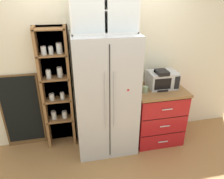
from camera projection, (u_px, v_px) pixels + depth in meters
ground_plane at (106, 145)px, 3.45m from camera, size 10.62×10.62×0.00m
wall_back_cream at (101, 64)px, 3.27m from camera, size 4.92×0.10×2.55m
refrigerator at (105, 96)px, 3.09m from camera, size 0.89×0.68×1.81m
pantry_shelf_column at (56, 87)px, 3.16m from camera, size 0.48×0.27×1.90m
counter_cabinet at (157, 114)px, 3.45m from camera, size 0.79×0.65×0.93m
microwave at (162, 80)px, 3.26m from camera, size 0.44×0.33×0.26m
coffee_maker at (160, 79)px, 3.20m from camera, size 0.17×0.20×0.31m
mug_sage at (145, 89)px, 3.13m from camera, size 0.11×0.08×0.10m
mug_cream at (160, 86)px, 3.26m from camera, size 0.11×0.08×0.08m
bottle_amber at (160, 82)px, 3.21m from camera, size 0.07×0.07×0.27m
upper_cabinet at (103, 10)px, 2.62m from camera, size 0.85×0.32×0.57m
chalkboard_menu at (22, 111)px, 3.25m from camera, size 0.60×0.04×1.22m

